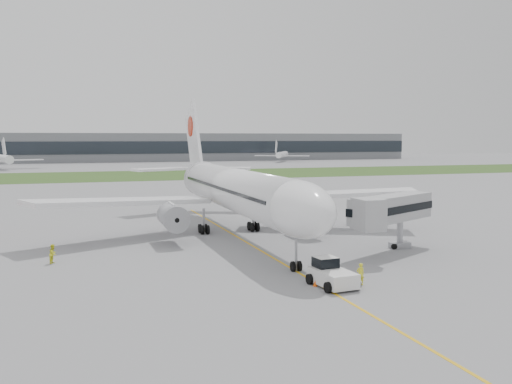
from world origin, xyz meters
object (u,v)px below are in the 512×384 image
object	(u,v)px
ground_crew_near	(360,274)
airliner	(234,188)
pushback_tug	(331,273)
jet_bridge	(388,210)

from	to	relation	value
ground_crew_near	airliner	bearing A→B (deg)	-79.11
pushback_tug	jet_bridge	world-z (taller)	jet_bridge
airliner	jet_bridge	size ratio (longest dim) A/B	4.42
airliner	jet_bridge	world-z (taller)	airliner
airliner	ground_crew_near	world-z (taller)	airliner
jet_bridge	ground_crew_near	bearing A→B (deg)	-158.43
jet_bridge	ground_crew_near	world-z (taller)	jet_bridge
pushback_tug	ground_crew_near	bearing A→B (deg)	-16.94
pushback_tug	jet_bridge	distance (m)	15.22
pushback_tug	ground_crew_near	distance (m)	2.42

